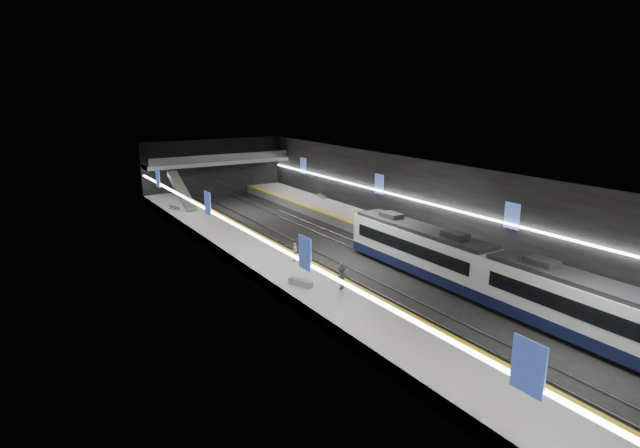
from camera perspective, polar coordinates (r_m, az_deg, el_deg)
ground at (r=47.26m, az=4.04°, el=-3.99°), size 70.00×70.00×0.00m
ceiling at (r=45.41m, az=4.22°, el=5.65°), size 20.00×70.00×0.04m
wall_left at (r=41.33m, az=-7.24°, el=-0.96°), size 0.04×70.00×8.00m
wall_right at (r=52.50m, az=13.06°, el=2.04°), size 0.04×70.00×8.00m
wall_back at (r=76.88m, az=-11.26°, el=5.90°), size 20.00×0.04×8.00m
platform_left at (r=43.39m, az=-4.08°, el=-4.97°), size 5.00×70.00×1.00m
tile_surface_left at (r=43.22m, az=-4.09°, el=-4.34°), size 5.00×70.00×0.02m
tactile_strip_left at (r=44.22m, az=-1.55°, el=-3.86°), size 0.60×70.00×0.02m
platform_right at (r=51.66m, az=10.86°, el=-2.05°), size 5.00×70.00×1.00m
tile_surface_right at (r=51.52m, az=10.88°, el=-1.50°), size 5.00×70.00×0.02m
tactile_strip_right at (r=50.11m, az=9.01°, el=-1.85°), size 0.60×70.00×0.02m
rails at (r=47.24m, az=4.05°, el=-3.92°), size 6.52×70.00×0.12m
train at (r=39.34m, az=17.93°, el=-5.08°), size 2.69×30.04×3.60m
ad_posters at (r=46.86m, az=3.43°, el=1.57°), size 19.94×53.50×2.20m
cove_light_left at (r=41.46m, az=-6.98°, el=-1.18°), size 0.25×68.60×0.12m
cove_light_right at (r=52.40m, az=12.89°, el=1.80°), size 0.25×68.60×0.12m
mezzanine_bridge at (r=74.82m, az=-10.74°, el=6.51°), size 20.00×3.00×1.50m
escalator at (r=66.28m, az=-14.57°, el=3.46°), size 1.20×7.50×3.92m
bench_left_near at (r=38.58m, az=-2.07°, el=-6.28°), size 1.23×1.94×0.46m
bench_left_far at (r=65.00m, az=-15.29°, el=1.68°), size 0.68×1.68×0.40m
bench_right_near at (r=45.65m, az=22.44°, el=-4.09°), size 1.08×2.08×0.49m
bench_right_far at (r=69.38m, az=0.18°, el=2.98°), size 0.71×1.90×0.45m
passenger_right_a at (r=52.23m, az=9.35°, el=-0.25°), size 0.46×0.66×1.72m
passenger_right_b at (r=46.38m, az=15.36°, el=-2.29°), size 1.19×1.16×1.93m
passenger_left_a at (r=43.74m, az=-2.69°, el=-3.04°), size 0.68×0.98×1.54m
passenger_left_b at (r=37.77m, az=2.28°, el=-5.70°), size 1.20×0.78×1.75m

